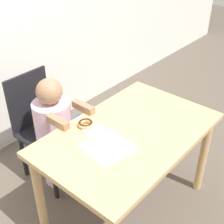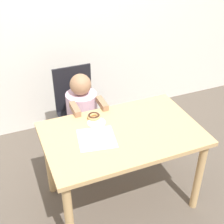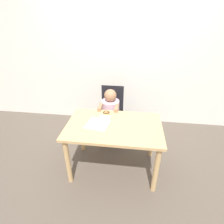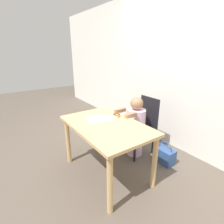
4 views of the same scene
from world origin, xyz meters
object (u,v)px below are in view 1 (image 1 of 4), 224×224
(donut, at_px, (86,124))
(handbag, at_px, (78,134))
(chair, at_px, (44,129))
(child_figure, at_px, (55,135))

(donut, distance_m, handbag, 0.92)
(chair, height_order, donut, chair)
(child_figure, relative_size, donut, 8.74)
(chair, bearing_deg, handbag, 10.43)
(chair, relative_size, donut, 8.33)
(child_figure, height_order, donut, child_figure)
(chair, distance_m, handbag, 0.53)
(donut, bearing_deg, child_figure, 88.83)
(donut, relative_size, handbag, 0.32)
(child_figure, xyz_separation_m, donut, (-0.01, -0.35, 0.27))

